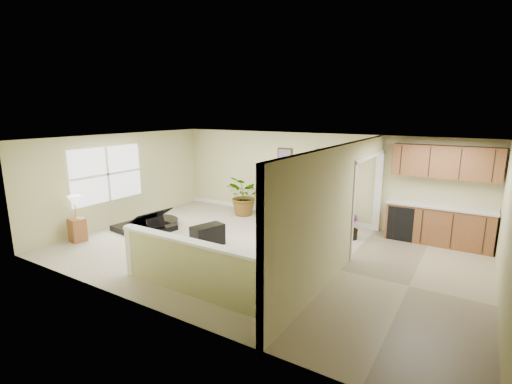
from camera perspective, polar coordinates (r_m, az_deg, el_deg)
The scene contains 20 objects.
floor at distance 8.43m, azimuth 0.65°, elevation -9.23°, with size 9.00×9.00×0.00m, color tan.
back_wall at distance 10.69m, azimuth 9.00°, elevation 2.24°, with size 9.00×0.04×2.50m, color #C7C387.
front_wall at distance 5.79m, azimuth -14.93°, elevation -6.73°, with size 9.00×0.04×2.50m, color #C7C387.
left_wall at distance 11.02m, azimuth -19.81°, elevation 1.96°, with size 0.04×6.00×2.50m, color #C7C387.
right_wall at distance 6.98m, azimuth 34.33°, elevation -5.25°, with size 0.04×6.00×2.50m, color #C7C387.
ceiling at distance 7.86m, azimuth 0.69°, elevation 7.97°, with size 9.00×6.00×0.04m, color silver.
kitchen_vinyl at distance 7.45m, azimuth 22.48°, elevation -13.22°, with size 2.70×6.00×0.01m, color tan.
interior_partition at distance 7.56m, azimuth 13.46°, elevation -2.41°, with size 0.18×5.99×2.50m.
pony_half_wall at distance 6.47m, azimuth -9.53°, elevation -11.35°, with size 3.42×0.22×1.00m.
left_window at distance 10.68m, azimuth -21.93°, elevation 2.57°, with size 0.05×2.15×1.45m, color white.
wall_art_left at distance 10.98m, azimuth 4.45°, elevation 5.26°, with size 0.48×0.04×0.58m.
wall_mirror at distance 10.47m, azimuth 10.56°, elevation 5.01°, with size 0.55×0.04×0.55m.
kitchen_cabinets at distance 9.75m, azimuth 25.84°, elevation -2.14°, with size 2.36×0.65×2.33m.
piano at distance 10.28m, azimuth -16.60°, elevation -2.58°, with size 1.72×1.77×1.30m.
piano_bench at distance 8.78m, azimuth -7.44°, elevation -6.68°, with size 0.38×0.76×0.51m, color black.
loveseat at distance 10.40m, azimuth 8.85°, elevation -3.15°, with size 1.95×1.50×0.91m.
accent_table at distance 10.89m, azimuth 1.17°, elevation -1.77°, with size 0.48×0.48×0.69m.
palm_plant at distance 11.15m, azimuth -1.72°, elevation -0.65°, with size 1.38×1.31×1.20m.
small_plant at distance 9.49m, azimuth 14.45°, elevation -5.49°, with size 0.43×0.43×0.60m.
lamp_stand at distance 9.96m, azimuth -25.87°, elevation -4.19°, with size 0.38×0.38×1.13m.
Camera 1 is at (4.04, -6.72, 3.11)m, focal length 26.00 mm.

